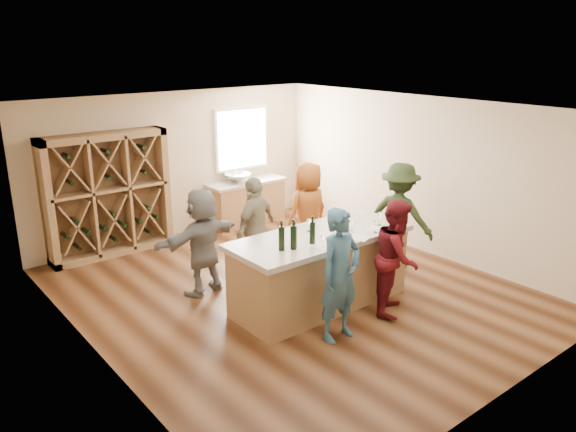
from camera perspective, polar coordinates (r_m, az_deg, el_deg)
floor at (r=8.77m, az=0.31°, el=-7.93°), size 6.00×7.00×0.10m
ceiling at (r=7.97m, az=0.35°, el=11.25°), size 6.00×7.00×0.10m
wall_back at (r=11.15m, az=-11.32°, el=5.17°), size 6.00×0.10×2.80m
wall_front at (r=6.10m, az=22.05°, el=-6.21°), size 6.00×0.10×2.80m
wall_left at (r=6.85m, az=-19.90°, el=-3.38°), size 0.10×7.00×2.80m
wall_right at (r=10.39m, az=13.51°, el=4.13°), size 0.10×7.00×2.80m
window_frame at (r=11.77m, az=-4.73°, el=7.83°), size 1.30×0.06×1.30m
window_pane at (r=11.74m, az=-4.63°, el=7.81°), size 1.18×0.01×1.18m
wine_rack at (r=10.38m, az=-17.81°, el=2.04°), size 2.20×0.45×2.20m
back_counter_base at (r=11.79m, az=-4.23°, el=1.27°), size 1.60×0.58×0.86m
back_counter_top at (r=11.67m, az=-4.28°, el=3.44°), size 1.70×0.62×0.06m
sink at (r=11.54m, az=-5.11°, el=3.88°), size 0.54×0.54×0.19m
faucet at (r=11.67m, az=-5.62°, el=4.31°), size 0.02×0.02×0.30m
tasting_counter_base at (r=8.18m, az=3.28°, el=-5.70°), size 2.60×1.00×1.00m
tasting_counter_top at (r=7.98m, az=3.35°, el=-2.14°), size 2.72×1.12×0.08m
wine_bottle_a at (r=7.31m, az=-0.66°, el=-2.29°), size 0.08×0.08×0.33m
wine_bottle_b at (r=7.34m, az=0.55°, el=-2.18°), size 0.09×0.09×0.33m
wine_bottle_c at (r=7.45m, az=0.67°, el=-2.09°), size 0.09×0.09×0.28m
wine_bottle_d at (r=7.55m, az=2.50°, el=-1.72°), size 0.08×0.08×0.31m
wine_glass_a at (r=7.42m, az=3.54°, el=-2.64°), size 0.08×0.08×0.17m
wine_glass_b at (r=7.73m, az=6.34°, el=-1.86°), size 0.08×0.08×0.18m
wine_glass_c at (r=8.09m, az=8.91°, el=-1.03°), size 0.09×0.09×0.19m
wine_glass_d at (r=8.09m, az=6.45°, el=-1.05°), size 0.06×0.06×0.16m
wine_glass_e at (r=8.42m, az=9.27°, el=-0.30°), size 0.09×0.09×0.19m
tasting_menu_a at (r=7.52m, az=3.54°, el=-3.06°), size 0.28×0.36×0.00m
tasting_menu_b at (r=7.89m, az=7.00°, el=-2.16°), size 0.34×0.40×0.00m
tasting_menu_c at (r=8.26m, az=9.23°, el=-1.35°), size 0.31×0.36×0.00m
person_near_left at (r=7.15m, az=5.31°, el=-6.00°), size 0.65×0.48×1.75m
person_near_right at (r=7.99m, az=11.01°, el=-4.10°), size 0.91×0.81×1.64m
person_server at (r=9.52m, az=11.20°, el=-0.03°), size 0.90×1.28×1.81m
person_far_mid at (r=9.00m, az=-3.31°, el=-1.18°), size 1.10×0.82×1.68m
person_far_right at (r=9.63m, az=2.00°, el=0.36°), size 0.89×0.61×1.76m
person_far_left at (r=8.52m, az=-8.67°, el=-2.56°), size 1.60×0.81×1.65m
wine_glass_f at (r=8.05m, az=2.14°, el=-0.97°), size 0.07×0.07×0.18m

